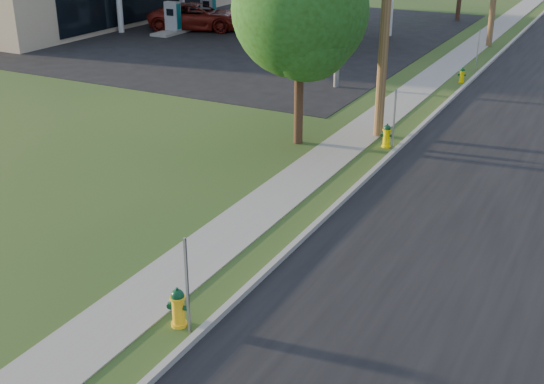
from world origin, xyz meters
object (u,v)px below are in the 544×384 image
Objects in this scene: fuel_pump_ne at (306,34)px; fuel_pump_se at (334,23)px; tree_verge at (302,16)px; hydrant_far at (462,75)px; car_red at (197,17)px; fuel_pump_sw at (209,13)px; hydrant_mid at (387,136)px; fuel_pump_nw at (173,21)px; hydrant_near at (178,307)px.

fuel_pump_se is at bearing 90.00° from fuel_pump_ne.
tree_verge is 9.56× the size of hydrant_far.
hydrant_far is (2.77, 10.95, -3.89)m from tree_verge.
hydrant_far is 18.88m from car_red.
fuel_pump_sw is 3.99× the size of hydrant_mid.
fuel_pump_nw is 1.79m from car_red.
tree_verge reaches higher than fuel_pump_se.
tree_verge is (15.87, -15.04, 3.50)m from fuel_pump_nw.
car_red is at bearing 168.76° from fuel_pump_ne.
fuel_pump_ne is at bearing 157.00° from hydrant_far.
fuel_pump_se is at bearing 140.00° from hydrant_far.
car_red is at bearing 123.01° from hydrant_near.
fuel_pump_sw is at bearing 129.81° from tree_verge.
tree_verge is at bearing -65.45° from fuel_pump_ne.
fuel_pump_ne is 3.85× the size of hydrant_near.
fuel_pump_nw is 4.00m from fuel_pump_sw.
tree_verge is 11.94m from hydrant_far.
hydrant_far is (0.11, 9.90, -0.06)m from hydrant_mid.
tree_verge is 4.78m from hydrant_mid.
hydrant_near is at bearing -72.37° from fuel_pump_se.
fuel_pump_ne is 4.00m from fuel_pump_se.
hydrant_far is at bearing 89.47° from hydrant_near.
car_red is (-17.78, 27.36, 0.43)m from hydrant_near.
fuel_pump_se is at bearing 117.93° from hydrant_mid.
hydrant_far is 0.11× the size of car_red.
fuel_pump_nw is at bearing -90.00° from fuel_pump_sw.
tree_verge is 1.10× the size of car_red.
fuel_pump_ne is 8.50m from car_red.
fuel_pump_se is 31.17m from hydrant_near.
fuel_pump_sw is 34.97m from hydrant_near.
fuel_pump_se reaches higher than hydrant_far.
tree_verge reaches higher than fuel_pump_ne.
hydrant_mid is 9.90m from hydrant_far.
tree_verge reaches higher than fuel_pump_nw.
hydrant_far is at bearing -40.00° from fuel_pump_se.
fuel_pump_se is at bearing 0.00° from fuel_pump_sw.
fuel_pump_sw reaches higher than hydrant_mid.
fuel_pump_ne is 0.53× the size of car_red.
hydrant_far is at bearing 75.78° from tree_verge.
fuel_pump_nw reaches higher than hydrant_mid.
fuel_pump_nw is at bearing 180.00° from fuel_pump_ne.
hydrant_mid is at bearing 89.54° from hydrant_near.
fuel_pump_sw reaches higher than hydrant_near.
fuel_pump_nw and fuel_pump_se have the same top height.
fuel_pump_nw is 1.00× the size of fuel_pump_se.
fuel_pump_ne is at bearing 124.28° from hydrant_mid.
fuel_pump_ne is 1.00× the size of fuel_pump_se.
fuel_pump_sw is 2.44m from car_red.
car_red is at bearing 68.23° from fuel_pump_nw.
fuel_pump_sw reaches higher than car_red.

